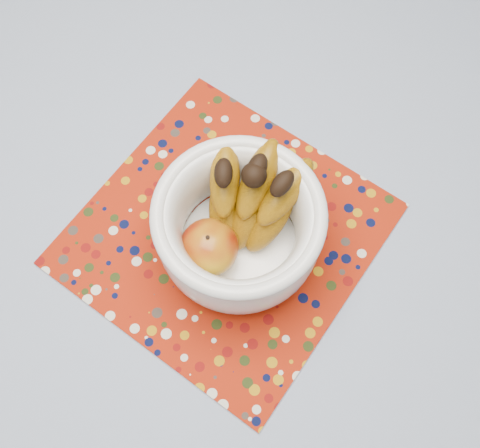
% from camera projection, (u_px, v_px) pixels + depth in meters
% --- Properties ---
extents(table, '(1.20, 1.20, 0.75)m').
position_uv_depth(table, '(201.00, 184.00, 0.90)').
color(table, brown).
rests_on(table, ground).
extents(tablecloth, '(1.32, 1.32, 0.01)m').
position_uv_depth(tablecloth, '(198.00, 159.00, 0.82)').
color(tablecloth, slate).
rests_on(tablecloth, table).
extents(placemat, '(0.47, 0.47, 0.00)m').
position_uv_depth(placemat, '(225.00, 234.00, 0.77)').
color(placemat, '#931B08').
rests_on(placemat, tablecloth).
extents(fruit_bowl, '(0.21, 0.22, 0.16)m').
position_uv_depth(fruit_bowl, '(243.00, 220.00, 0.69)').
color(fruit_bowl, white).
rests_on(fruit_bowl, placemat).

